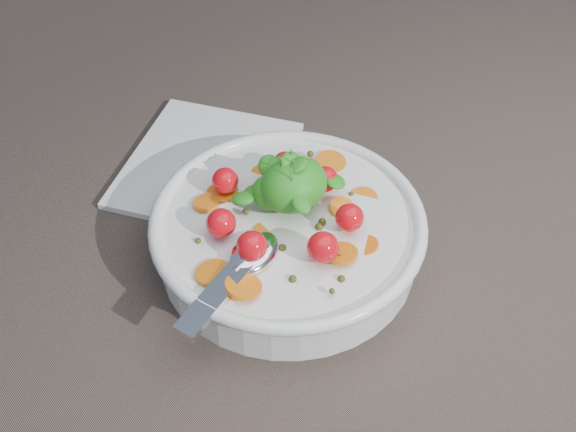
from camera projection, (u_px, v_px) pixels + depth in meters
ground at (323, 254)px, 0.66m from camera, size 6.00×6.00×0.00m
bowl at (288, 233)px, 0.64m from camera, size 0.26×0.24×0.11m
napkin at (207, 164)px, 0.75m from camera, size 0.24×0.23×0.01m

